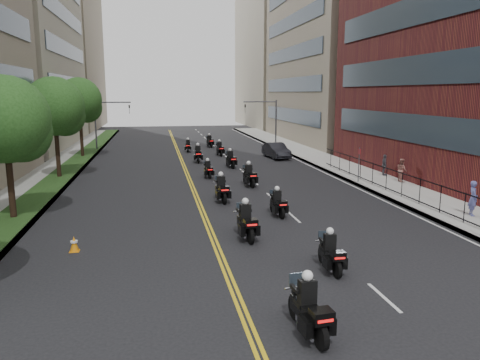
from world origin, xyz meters
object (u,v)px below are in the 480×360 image
object	(u,v)px
motorcycle_3	(278,204)
traffic_cone	(74,244)
motorcycle_8	(198,155)
motorcycle_9	(220,149)
pedestrian_b	(402,170)
motorcycle_10	(188,146)
pedestrian_a	(473,198)
motorcycle_1	(331,254)
motorcycle_7	(231,160)
parked_sedan	(276,151)
motorcycle_5	(249,176)
motorcycle_11	(210,142)
motorcycle_6	(208,170)
motorcycle_0	(309,310)
pedestrian_c	(384,165)
motorcycle_2	(246,223)

from	to	relation	value
motorcycle_3	traffic_cone	distance (m)	10.57
motorcycle_8	motorcycle_9	distance (m)	5.13
pedestrian_b	traffic_cone	world-z (taller)	pedestrian_b
motorcycle_10	pedestrian_b	size ratio (longest dim) A/B	1.26
motorcycle_10	traffic_cone	distance (m)	33.09
motorcycle_9	pedestrian_a	bearing A→B (deg)	-74.94
motorcycle_9	pedestrian_b	bearing A→B (deg)	-62.95
motorcycle_1	motorcycle_3	distance (m)	7.99
motorcycle_7	parked_sedan	xyz separation A→B (m)	(5.46, 5.17, 0.09)
motorcycle_1	motorcycle_7	bearing A→B (deg)	89.96
parked_sedan	motorcycle_3	bearing A→B (deg)	-110.04
motorcycle_5	motorcycle_8	distance (m)	12.30
motorcycle_11	traffic_cone	distance (m)	37.74
motorcycle_1	motorcycle_6	xyz separation A→B (m)	(-2.29, 19.93, -0.04)
motorcycle_9	pedestrian_a	world-z (taller)	pedestrian_a
motorcycle_0	motorcycle_8	size ratio (longest dim) A/B	0.98
motorcycle_6	pedestrian_a	bearing A→B (deg)	-54.81
motorcycle_11	traffic_cone	bearing A→B (deg)	-112.38
motorcycle_7	motorcycle_6	bearing A→B (deg)	-125.75
motorcycle_6	pedestrian_c	distance (m)	13.66
motorcycle_7	motorcycle_11	xyz separation A→B (m)	(-0.02, 15.82, -0.01)
traffic_cone	motorcycle_6	bearing A→B (deg)	65.31
motorcycle_0	motorcycle_6	world-z (taller)	motorcycle_0
motorcycle_7	pedestrian_b	size ratio (longest dim) A/B	1.37
motorcycle_0	motorcycle_9	size ratio (longest dim) A/B	1.07
motorcycle_1	pedestrian_c	bearing A→B (deg)	58.16
motorcycle_11	pedestrian_b	world-z (taller)	pedestrian_b
motorcycle_5	pedestrian_b	distance (m)	11.04
motorcycle_8	parked_sedan	size ratio (longest dim) A/B	0.54
motorcycle_8	motorcycle_9	world-z (taller)	motorcycle_8
pedestrian_b	motorcycle_10	bearing A→B (deg)	35.46
motorcycle_8	parked_sedan	distance (m)	8.13
motorcycle_6	traffic_cone	bearing A→B (deg)	-120.26
motorcycle_5	parked_sedan	xyz separation A→B (m)	(5.48, 13.55, 0.06)
pedestrian_a	traffic_cone	world-z (taller)	pedestrian_a
motorcycle_5	motorcycle_7	size ratio (longest dim) A/B	1.04
motorcycle_5	motorcycle_6	size ratio (longest dim) A/B	1.16
motorcycle_8	motorcycle_1	bearing A→B (deg)	-83.08
motorcycle_10	pedestrian_c	xyz separation A→B (m)	(13.86, -18.60, 0.35)
motorcycle_1	motorcycle_2	xyz separation A→B (m)	(-2.32, 4.36, 0.09)
motorcycle_7	motorcycle_8	xyz separation A→B (m)	(-2.52, 3.67, 0.05)
pedestrian_b	motorcycle_7	bearing A→B (deg)	51.46
motorcycle_9	motorcycle_11	bearing A→B (deg)	86.44
motorcycle_1	motorcycle_3	bearing A→B (deg)	89.73
motorcycle_1	pedestrian_a	bearing A→B (deg)	30.09
traffic_cone	motorcycle_3	bearing A→B (deg)	22.59
motorcycle_5	motorcycle_10	bearing A→B (deg)	92.32
motorcycle_11	pedestrian_c	size ratio (longest dim) A/B	1.39
motorcycle_1	motorcycle_11	xyz separation A→B (m)	(0.19, 40.36, 0.02)
motorcycle_6	motorcycle_9	bearing A→B (deg)	72.66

